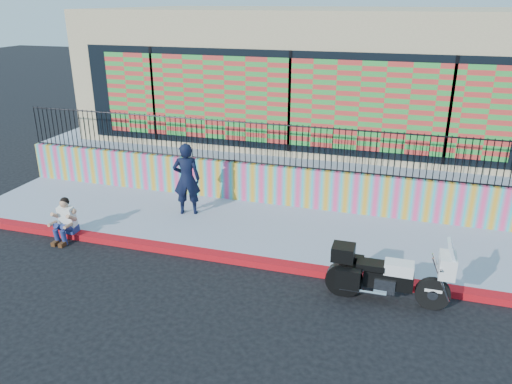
% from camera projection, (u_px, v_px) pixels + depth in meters
% --- Properties ---
extents(ground, '(90.00, 90.00, 0.00)m').
position_uv_depth(ground, '(244.00, 263.00, 11.20)').
color(ground, black).
rests_on(ground, ground).
extents(red_curb, '(16.00, 0.30, 0.15)m').
position_uv_depth(red_curb, '(244.00, 260.00, 11.17)').
color(red_curb, '#9D0B0C').
rests_on(red_curb, ground).
extents(sidewalk, '(16.00, 3.00, 0.15)m').
position_uv_depth(sidewalk, '(264.00, 230.00, 12.64)').
color(sidewalk, '#949CB2').
rests_on(sidewalk, ground).
extents(mural_wall, '(16.00, 0.20, 1.10)m').
position_uv_depth(mural_wall, '(280.00, 185.00, 13.84)').
color(mural_wall, '#EB3E7B').
rests_on(mural_wall, sidewalk).
extents(metal_fence, '(15.80, 0.04, 1.20)m').
position_uv_depth(metal_fence, '(281.00, 145.00, 13.42)').
color(metal_fence, black).
rests_on(metal_fence, mural_wall).
extents(elevated_platform, '(16.00, 10.00, 1.25)m').
position_uv_depth(elevated_platform, '(315.00, 141.00, 18.41)').
color(elevated_platform, '#949CB2').
rests_on(elevated_platform, ground).
extents(storefront_building, '(14.00, 8.06, 4.00)m').
position_uv_depth(storefront_building, '(317.00, 69.00, 17.27)').
color(storefront_building, tan).
rests_on(storefront_building, elevated_platform).
extents(police_motorcycle, '(2.33, 0.77, 1.45)m').
position_uv_depth(police_motorcycle, '(386.00, 274.00, 9.58)').
color(police_motorcycle, black).
rests_on(police_motorcycle, ground).
extents(police_officer, '(0.81, 0.66, 1.94)m').
position_uv_depth(police_officer, '(187.00, 179.00, 13.09)').
color(police_officer, black).
rests_on(police_officer, sidewalk).
extents(seated_man, '(0.54, 0.71, 1.06)m').
position_uv_depth(seated_man, '(64.00, 224.00, 12.06)').
color(seated_man, navy).
rests_on(seated_man, ground).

